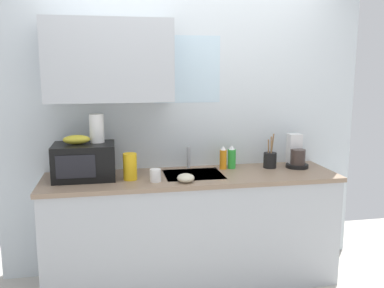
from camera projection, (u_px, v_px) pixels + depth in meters
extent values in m
cube|color=silver|center=(184.00, 125.00, 3.57)|extent=(3.09, 0.10, 2.50)
cube|color=#B2B7BC|center=(109.00, 61.00, 3.15)|extent=(0.96, 0.32, 0.62)
cube|color=silver|center=(187.00, 69.00, 3.45)|extent=(0.56, 0.02, 0.55)
cube|color=#B2B7BC|center=(192.00, 231.00, 3.37)|extent=(2.29, 0.60, 0.86)
cube|color=#8C725B|center=(192.00, 177.00, 3.29)|extent=(2.32, 0.63, 0.03)
cube|color=#9EA0A5|center=(193.00, 183.00, 3.33)|extent=(0.46, 0.38, 0.14)
cylinder|color=#B2B5BA|center=(188.00, 157.00, 3.51)|extent=(0.03, 0.03, 0.18)
cube|color=black|center=(84.00, 161.00, 3.16)|extent=(0.46, 0.34, 0.27)
cube|color=black|center=(76.00, 167.00, 2.99)|extent=(0.28, 0.01, 0.17)
ellipsoid|color=gold|center=(77.00, 140.00, 3.12)|extent=(0.20, 0.11, 0.07)
cylinder|color=white|center=(97.00, 128.00, 3.19)|extent=(0.11, 0.11, 0.22)
cylinder|color=black|center=(297.00, 166.00, 3.54)|extent=(0.19, 0.19, 0.03)
cylinder|color=#3F332D|center=(298.00, 157.00, 3.51)|extent=(0.12, 0.12, 0.13)
cube|color=silver|center=(294.00, 149.00, 3.58)|extent=(0.11, 0.09, 0.26)
cylinder|color=orange|center=(223.00, 159.00, 3.48)|extent=(0.06, 0.06, 0.16)
cone|color=white|center=(223.00, 148.00, 3.46)|extent=(0.04, 0.04, 0.04)
cylinder|color=green|center=(232.00, 159.00, 3.50)|extent=(0.07, 0.07, 0.16)
cone|color=white|center=(232.00, 147.00, 3.48)|extent=(0.05, 0.05, 0.04)
cylinder|color=gold|center=(130.00, 167.00, 3.14)|extent=(0.10, 0.10, 0.20)
cylinder|color=white|center=(155.00, 175.00, 3.09)|extent=(0.08, 0.08, 0.09)
cylinder|color=black|center=(270.00, 160.00, 3.52)|extent=(0.11, 0.11, 0.13)
cylinder|color=olive|center=(269.00, 151.00, 3.51)|extent=(0.02, 0.02, 0.21)
cylinder|color=olive|center=(272.00, 148.00, 3.52)|extent=(0.03, 0.02, 0.25)
cylinder|color=olive|center=(271.00, 150.00, 3.49)|extent=(0.02, 0.02, 0.23)
ellipsoid|color=beige|center=(186.00, 178.00, 3.08)|extent=(0.13, 0.13, 0.06)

